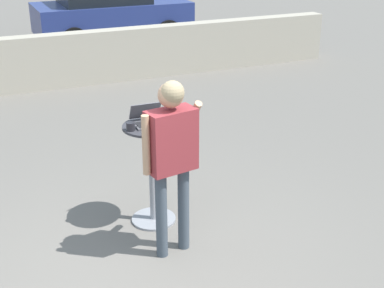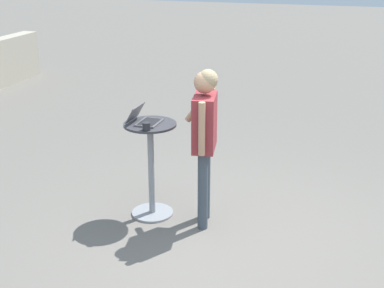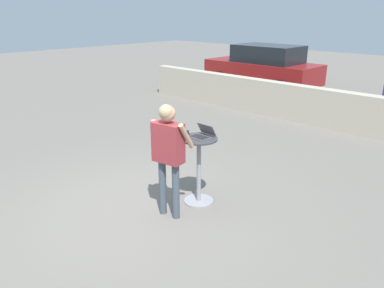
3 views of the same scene
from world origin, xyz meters
The scene contains 5 objects.
ground_plane centered at (0.00, 0.00, 0.00)m, with size 50.00×50.00×0.00m, color slate.
cafe_table centered at (0.45, 0.91, 0.62)m, with size 0.57×0.57×1.09m.
laptop centered at (0.45, 0.97, 1.13)m, with size 0.33×0.34×0.19m.
coffee_mug centered at (0.23, 0.86, 1.13)m, with size 0.12×0.08×0.08m.
standing_person centered at (0.43, 0.29, 1.11)m, with size 0.59×0.44×1.73m.
Camera 2 is at (-4.65, -1.14, 2.88)m, focal length 50.00 mm.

